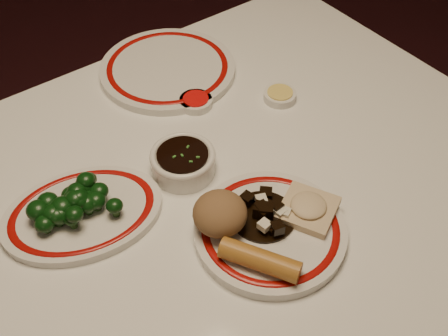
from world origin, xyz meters
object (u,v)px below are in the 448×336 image
at_px(broccoli_plate, 83,213).
at_px(spring_roll, 260,260).
at_px(stirfry_heap, 265,212).
at_px(soy_bowl, 183,163).
at_px(rice_mound, 220,213).
at_px(broccoli_pile, 73,202).
at_px(dining_table, 203,236).
at_px(main_plate, 270,231).
at_px(fried_wonton, 308,208).

bearing_deg(broccoli_plate, spring_roll, -57.53).
xyz_separation_m(stirfry_heap, soy_bowl, (-0.04, 0.17, -0.01)).
distance_m(rice_mound, broccoli_pile, 0.23).
relative_size(rice_mound, stirfry_heap, 0.81).
distance_m(spring_roll, broccoli_plate, 0.30).
xyz_separation_m(rice_mound, stirfry_heap, (0.07, -0.03, -0.02)).
xyz_separation_m(spring_roll, stirfry_heap, (0.07, 0.07, -0.01)).
height_order(dining_table, main_plate, main_plate).
distance_m(main_plate, broccoli_plate, 0.30).
xyz_separation_m(dining_table, main_plate, (0.05, -0.12, 0.10)).
bearing_deg(stirfry_heap, soy_bowl, 102.93).
height_order(rice_mound, stirfry_heap, rice_mound).
bearing_deg(main_plate, broccoli_pile, 137.15).
height_order(broccoli_plate, soy_bowl, soy_bowl).
bearing_deg(main_plate, dining_table, 112.22).
relative_size(main_plate, soy_bowl, 2.88).
bearing_deg(broccoli_plate, fried_wonton, -37.40).
height_order(rice_mound, soy_bowl, rice_mound).
distance_m(rice_mound, broccoli_plate, 0.23).
bearing_deg(broccoli_plate, rice_mound, -44.93).
distance_m(main_plate, broccoli_pile, 0.31).
bearing_deg(soy_bowl, stirfry_heap, -77.07).
bearing_deg(fried_wonton, main_plate, 170.45).
height_order(fried_wonton, broccoli_pile, broccoli_pile).
xyz_separation_m(rice_mound, soy_bowl, (0.03, 0.14, -0.03)).
bearing_deg(spring_roll, main_plate, 6.74).
distance_m(broccoli_plate, broccoli_pile, 0.03).
distance_m(fried_wonton, stirfry_heap, 0.07).
distance_m(stirfry_heap, broccoli_plate, 0.29).
bearing_deg(rice_mound, spring_roll, -88.74).
distance_m(dining_table, broccoli_pile, 0.24).
xyz_separation_m(stirfry_heap, broccoli_pile, (-0.23, 0.19, 0.01)).
xyz_separation_m(dining_table, broccoli_pile, (-0.18, 0.09, 0.13)).
distance_m(main_plate, soy_bowl, 0.20).
relative_size(fried_wonton, broccoli_pile, 0.86).
xyz_separation_m(main_plate, soy_bowl, (-0.03, 0.19, 0.01)).
bearing_deg(main_plate, broccoli_plate, 136.53).
xyz_separation_m(fried_wonton, broccoli_plate, (-0.28, 0.22, -0.02)).
distance_m(rice_mound, fried_wonton, 0.14).
bearing_deg(dining_table, main_plate, -67.78).
distance_m(spring_roll, fried_wonton, 0.13).
bearing_deg(rice_mound, broccoli_plate, 135.07).
xyz_separation_m(rice_mound, spring_roll, (0.00, -0.09, -0.01)).
bearing_deg(main_plate, rice_mound, 140.70).
height_order(main_plate, soy_bowl, soy_bowl).
distance_m(dining_table, stirfry_heap, 0.16).
bearing_deg(soy_bowl, rice_mound, -101.01).
bearing_deg(rice_mound, dining_table, 79.60).
bearing_deg(spring_roll, broccoli_pile, 92.92).
relative_size(fried_wonton, broccoli_plate, 0.38).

